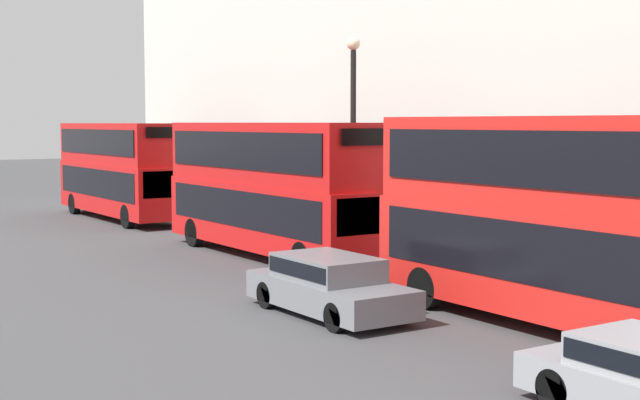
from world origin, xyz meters
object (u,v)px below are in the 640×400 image
car_hatchback (329,284)px  pedestrian (409,238)px  bus_leading (580,215)px  bus_third_in_queue (122,166)px  bus_second_in_queue (273,183)px

car_hatchback → pedestrian: pedestrian is taller
bus_leading → bus_third_in_queue: bus_leading is taller
bus_third_in_queue → car_hatchback: size_ratio=2.25×
bus_second_in_queue → bus_leading: bearing=-90.0°
bus_leading → bus_third_in_queue: (0.00, 26.19, -0.09)m
car_hatchback → bus_third_in_queue: bearing=81.2°
bus_leading → bus_third_in_queue: size_ratio=1.02×
pedestrian → car_hatchback: bearing=-142.2°
bus_second_in_queue → car_hatchback: bus_second_in_queue is taller
bus_leading → bus_second_in_queue: (0.00, 12.63, -0.07)m
bus_leading → car_hatchback: size_ratio=2.30×
car_hatchback → pedestrian: (6.24, 4.85, 0.07)m
bus_leading → bus_second_in_queue: size_ratio=0.99×
bus_leading → car_hatchback: bus_leading is taller
bus_second_in_queue → bus_third_in_queue: (0.00, 13.56, -0.01)m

